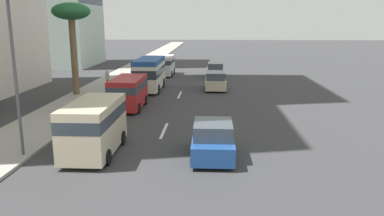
{
  "coord_description": "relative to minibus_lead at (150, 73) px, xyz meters",
  "views": [
    {
      "loc": [
        -5.36,
        -2.7,
        6.18
      ],
      "look_at": [
        16.61,
        -1.59,
        1.19
      ],
      "focal_mm": 35.62,
      "sensor_mm": 36.0,
      "label": 1
    }
  ],
  "objects": [
    {
      "name": "car_third",
      "position": [
        0.69,
        -6.07,
        -0.83
      ],
      "size": [
        4.27,
        1.97,
        1.64
      ],
      "color": "beige",
      "rests_on": "ground_plane"
    },
    {
      "name": "palm_tree",
      "position": [
        -3.03,
        5.84,
        4.96
      ],
      "size": [
        3.1,
        3.1,
        7.57
      ],
      "color": "brown",
      "rests_on": "sidewalk_right"
    },
    {
      "name": "van_seventh",
      "position": [
        9.94,
        -0.15,
        -0.3
      ],
      "size": [
        4.97,
        2.13,
        2.28
      ],
      "rotation": [
        0.0,
        0.0,
        3.14
      ],
      "color": "silver",
      "rests_on": "ground_plane"
    },
    {
      "name": "van_sixth",
      "position": [
        -7.65,
        0.33,
        -0.31
      ],
      "size": [
        4.8,
        2.17,
        2.26
      ],
      "rotation": [
        0.0,
        0.0,
        3.14
      ],
      "color": "#A51E1E",
      "rests_on": "ground_plane"
    },
    {
      "name": "van_fifth",
      "position": [
        -17.42,
        -0.13,
        -0.16
      ],
      "size": [
        4.82,
        2.16,
        2.53
      ],
      "rotation": [
        0.0,
        0.0,
        3.14
      ],
      "color": "beige",
      "rests_on": "ground_plane"
    },
    {
      "name": "ground_plane",
      "position": [
        2.34,
        -2.94,
        -1.61
      ],
      "size": [
        198.0,
        198.0,
        0.0
      ],
      "primitive_type": "plane",
      "color": "#38383A"
    },
    {
      "name": "car_fourth",
      "position": [
        8.88,
        -6.12,
        -0.83
      ],
      "size": [
        4.65,
        1.88,
        1.65
      ],
      "color": "white",
      "rests_on": "ground_plane"
    },
    {
      "name": "sidewalk_right",
      "position": [
        2.34,
        4.63,
        -1.53
      ],
      "size": [
        162.0,
        3.94,
        0.15
      ],
      "primitive_type": "cube",
      "color": "#9E9B93",
      "rests_on": "ground_plane"
    },
    {
      "name": "street_lamp",
      "position": [
        -18.13,
        2.95,
        2.95
      ],
      "size": [
        0.24,
        0.97,
        7.2
      ],
      "color": "#4C4C51",
      "rests_on": "sidewalk_right"
    },
    {
      "name": "pedestrian_mid_block",
      "position": [
        0.06,
        3.98,
        -0.55
      ],
      "size": [
        0.32,
        0.38,
        1.66
      ],
      "rotation": [
        0.0,
        0.0,
        4.35
      ],
      "color": "red",
      "rests_on": "sidewalk_right"
    },
    {
      "name": "minibus_lead",
      "position": [
        0.0,
        0.0,
        0.0
      ],
      "size": [
        6.27,
        2.28,
        2.93
      ],
      "rotation": [
        0.0,
        0.0,
        3.14
      ],
      "color": "silver",
      "rests_on": "ground_plane"
    },
    {
      "name": "lane_stripe_mid",
      "position": [
        -13.33,
        -2.94,
        -1.6
      ],
      "size": [
        3.2,
        0.16,
        0.01
      ],
      "primitive_type": "cube",
      "color": "silver",
      "rests_on": "ground_plane"
    },
    {
      "name": "car_second",
      "position": [
        -17.55,
        -5.76,
        -0.81
      ],
      "size": [
        4.06,
        1.96,
        1.7
      ],
      "color": "#1E478C",
      "rests_on": "ground_plane"
    },
    {
      "name": "lane_stripe_far",
      "position": [
        -2.18,
        -2.94,
        -1.6
      ],
      "size": [
        3.2,
        0.16,
        0.01
      ],
      "primitive_type": "cube",
      "color": "silver",
      "rests_on": "ground_plane"
    }
  ]
}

